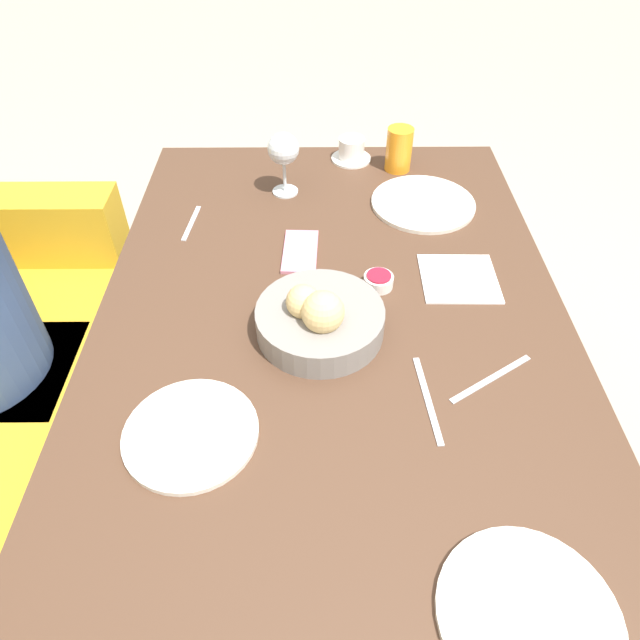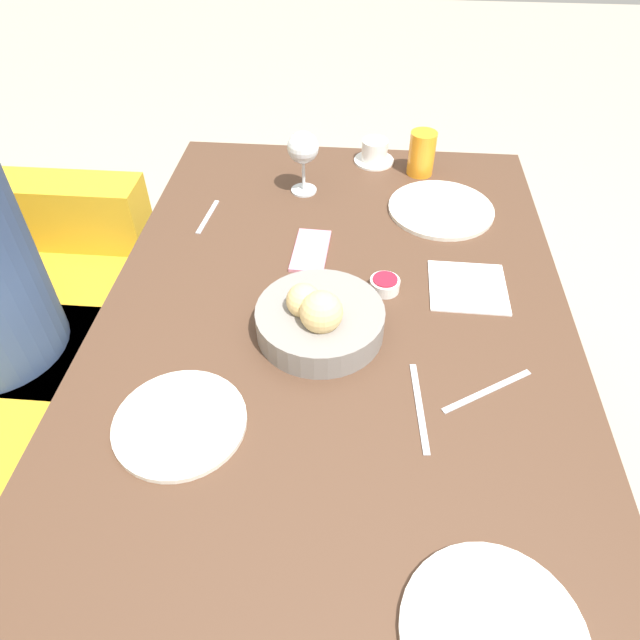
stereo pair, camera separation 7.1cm
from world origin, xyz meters
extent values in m
plane|color=#A89E89|center=(0.00, 0.00, 0.00)|extent=(10.00, 10.00, 0.00)
cube|color=#4C3323|center=(0.00, 0.00, 0.69)|extent=(1.55, 0.92, 0.03)
cube|color=#4C3323|center=(0.72, -0.41, 0.34)|extent=(0.06, 0.06, 0.67)
cube|color=#4C3323|center=(0.72, 0.41, 0.34)|extent=(0.06, 0.06, 0.67)
cube|color=gold|center=(0.63, 0.94, 0.32)|extent=(0.14, 0.70, 0.65)
cube|color=#23232D|center=(0.18, 0.83, 0.22)|extent=(0.32, 0.43, 0.45)
cylinder|color=gray|center=(0.04, 0.02, 0.74)|extent=(0.24, 0.24, 0.05)
sphere|color=#DBB775|center=(0.04, 0.05, 0.78)|extent=(0.06, 0.06, 0.06)
sphere|color=#DBB775|center=(0.01, 0.02, 0.79)|extent=(0.08, 0.08, 0.08)
cylinder|color=silver|center=(-0.47, -0.23, 0.71)|extent=(0.23, 0.23, 0.01)
cylinder|color=silver|center=(0.47, -0.23, 0.71)|extent=(0.25, 0.25, 0.01)
cylinder|color=silver|center=(-0.19, 0.23, 0.71)|extent=(0.22, 0.22, 0.01)
cylinder|color=orange|center=(0.65, -0.19, 0.77)|extent=(0.07, 0.07, 0.11)
cylinder|color=silver|center=(0.53, 0.11, 0.71)|extent=(0.06, 0.06, 0.00)
cylinder|color=silver|center=(0.53, 0.11, 0.75)|extent=(0.01, 0.01, 0.07)
sphere|color=silver|center=(0.53, 0.11, 0.83)|extent=(0.08, 0.08, 0.08)
cylinder|color=white|center=(0.70, -0.07, 0.71)|extent=(0.11, 0.11, 0.01)
cylinder|color=white|center=(0.70, -0.07, 0.74)|extent=(0.07, 0.07, 0.06)
cylinder|color=white|center=(0.17, -0.10, 0.72)|extent=(0.06, 0.06, 0.03)
cylinder|color=#A3192D|center=(0.17, -0.10, 0.74)|extent=(0.05, 0.05, 0.00)
cube|color=#B7B7BC|center=(-0.08, -0.27, 0.71)|extent=(0.11, 0.16, 0.00)
cube|color=#B7B7BC|center=(-0.12, -0.16, 0.71)|extent=(0.19, 0.03, 0.00)
cube|color=#B7B7BC|center=(0.40, 0.32, 0.71)|extent=(0.14, 0.03, 0.00)
cube|color=white|center=(0.19, -0.27, 0.71)|extent=(0.16, 0.16, 0.00)
cube|color=pink|center=(0.28, 0.07, 0.71)|extent=(0.15, 0.08, 0.01)
camera|label=1|loc=(-0.72, 0.03, 1.47)|focal=32.00mm
camera|label=2|loc=(-0.72, -0.04, 1.47)|focal=32.00mm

